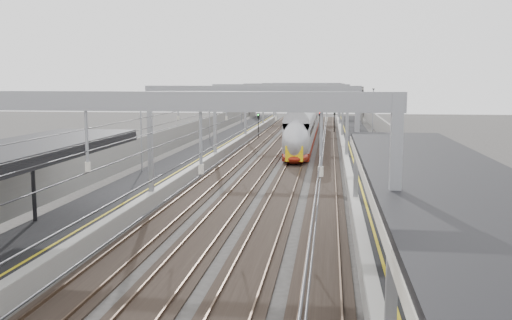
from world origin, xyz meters
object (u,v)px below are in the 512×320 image
(overbridge, at_px, (306,95))
(bench, at_px, (406,240))
(train, at_px, (305,127))
(signal_green, at_px, (258,121))

(overbridge, bearing_deg, bench, -85.03)
(train, height_order, bench, train)
(train, xyz_separation_m, signal_green, (-6.70, 4.84, 0.39))
(overbridge, distance_m, train, 38.08)
(overbridge, height_order, signal_green, overbridge)
(train, bearing_deg, overbridge, 92.27)
(bench, height_order, signal_green, signal_green)
(overbridge, bearing_deg, train, -87.73)
(bench, bearing_deg, train, 96.94)
(bench, bearing_deg, signal_green, 102.96)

